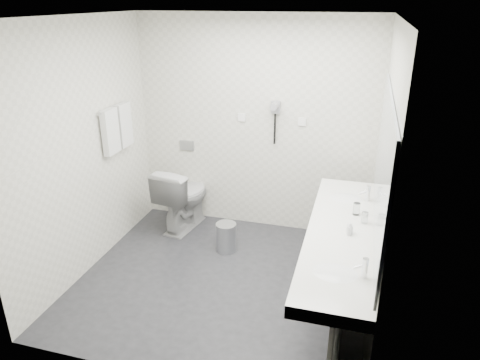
% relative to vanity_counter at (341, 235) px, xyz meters
% --- Properties ---
extents(floor, '(2.80, 2.80, 0.00)m').
position_rel_vanity_counter_xyz_m(floor, '(-1.12, 0.20, -0.80)').
color(floor, '#252529').
rests_on(floor, ground).
extents(ceiling, '(2.80, 2.80, 0.00)m').
position_rel_vanity_counter_xyz_m(ceiling, '(-1.12, 0.20, 1.70)').
color(ceiling, silver).
rests_on(ceiling, wall_back).
extents(wall_back, '(2.80, 0.00, 2.80)m').
position_rel_vanity_counter_xyz_m(wall_back, '(-1.12, 1.50, 0.45)').
color(wall_back, silver).
rests_on(wall_back, floor).
extents(wall_front, '(2.80, 0.00, 2.80)m').
position_rel_vanity_counter_xyz_m(wall_front, '(-1.12, -1.10, 0.45)').
color(wall_front, silver).
rests_on(wall_front, floor).
extents(wall_left, '(0.00, 2.60, 2.60)m').
position_rel_vanity_counter_xyz_m(wall_left, '(-2.52, 0.20, 0.45)').
color(wall_left, silver).
rests_on(wall_left, floor).
extents(wall_right, '(0.00, 2.60, 2.60)m').
position_rel_vanity_counter_xyz_m(wall_right, '(0.27, 0.20, 0.45)').
color(wall_right, silver).
rests_on(wall_right, floor).
extents(vanity_counter, '(0.55, 2.20, 0.10)m').
position_rel_vanity_counter_xyz_m(vanity_counter, '(0.00, 0.00, 0.00)').
color(vanity_counter, white).
rests_on(vanity_counter, floor).
extents(vanity_panel, '(0.03, 2.15, 0.75)m').
position_rel_vanity_counter_xyz_m(vanity_panel, '(0.02, 0.00, -0.42)').
color(vanity_panel, gray).
rests_on(vanity_panel, floor).
extents(vanity_post_far, '(0.06, 0.06, 0.75)m').
position_rel_vanity_counter_xyz_m(vanity_post_far, '(0.05, 1.04, -0.42)').
color(vanity_post_far, silver).
rests_on(vanity_post_far, floor).
extents(mirror, '(0.02, 2.20, 1.05)m').
position_rel_vanity_counter_xyz_m(mirror, '(0.26, 0.00, 0.65)').
color(mirror, '#B2BCC6').
rests_on(mirror, wall_right).
extents(basin_near, '(0.40, 0.31, 0.05)m').
position_rel_vanity_counter_xyz_m(basin_near, '(0.00, -0.65, 0.04)').
color(basin_near, white).
rests_on(basin_near, vanity_counter).
extents(basin_far, '(0.40, 0.31, 0.05)m').
position_rel_vanity_counter_xyz_m(basin_far, '(0.00, 0.65, 0.04)').
color(basin_far, white).
rests_on(basin_far, vanity_counter).
extents(faucet_near, '(0.04, 0.04, 0.15)m').
position_rel_vanity_counter_xyz_m(faucet_near, '(0.19, -0.65, 0.12)').
color(faucet_near, silver).
rests_on(faucet_near, vanity_counter).
extents(faucet_far, '(0.04, 0.04, 0.15)m').
position_rel_vanity_counter_xyz_m(faucet_far, '(0.19, 0.65, 0.12)').
color(faucet_far, silver).
rests_on(faucet_far, vanity_counter).
extents(soap_bottle_a, '(0.05, 0.05, 0.11)m').
position_rel_vanity_counter_xyz_m(soap_bottle_a, '(0.07, -0.04, 0.10)').
color(soap_bottle_a, beige).
rests_on(soap_bottle_a, vanity_counter).
extents(soap_bottle_c, '(0.04, 0.04, 0.11)m').
position_rel_vanity_counter_xyz_m(soap_bottle_c, '(0.07, -0.07, 0.10)').
color(soap_bottle_c, beige).
rests_on(soap_bottle_c, vanity_counter).
extents(glass_left, '(0.07, 0.07, 0.10)m').
position_rel_vanity_counter_xyz_m(glass_left, '(0.18, 0.18, 0.10)').
color(glass_left, silver).
rests_on(glass_left, vanity_counter).
extents(glass_right, '(0.07, 0.07, 0.11)m').
position_rel_vanity_counter_xyz_m(glass_right, '(0.11, 0.32, 0.11)').
color(glass_right, silver).
rests_on(glass_right, vanity_counter).
extents(toilet, '(0.56, 0.84, 0.79)m').
position_rel_vanity_counter_xyz_m(toilet, '(-1.92, 1.17, -0.40)').
color(toilet, white).
rests_on(toilet, floor).
extents(flush_plate, '(0.18, 0.02, 0.12)m').
position_rel_vanity_counter_xyz_m(flush_plate, '(-1.98, 1.49, 0.15)').
color(flush_plate, '#B2B5BA').
rests_on(flush_plate, wall_back).
extents(pedal_bin, '(0.30, 0.30, 0.32)m').
position_rel_vanity_counter_xyz_m(pedal_bin, '(-1.25, 0.76, -0.64)').
color(pedal_bin, '#B2B5BA').
rests_on(pedal_bin, floor).
extents(bin_lid, '(0.23, 0.23, 0.02)m').
position_rel_vanity_counter_xyz_m(bin_lid, '(-1.25, 0.76, -0.48)').
color(bin_lid, '#B2B5BA').
rests_on(bin_lid, pedal_bin).
extents(towel_rail, '(0.02, 0.62, 0.02)m').
position_rel_vanity_counter_xyz_m(towel_rail, '(-2.47, 0.75, 0.75)').
color(towel_rail, silver).
rests_on(towel_rail, wall_left).
extents(towel_near, '(0.07, 0.24, 0.48)m').
position_rel_vanity_counter_xyz_m(towel_near, '(-2.46, 0.61, 0.53)').
color(towel_near, silver).
rests_on(towel_near, towel_rail).
extents(towel_far, '(0.07, 0.24, 0.48)m').
position_rel_vanity_counter_xyz_m(towel_far, '(-2.46, 0.89, 0.53)').
color(towel_far, silver).
rests_on(towel_far, towel_rail).
extents(dryer_cradle, '(0.10, 0.04, 0.14)m').
position_rel_vanity_counter_xyz_m(dryer_cradle, '(-0.88, 1.47, 0.70)').
color(dryer_cradle, gray).
rests_on(dryer_cradle, wall_back).
extents(dryer_barrel, '(0.08, 0.14, 0.08)m').
position_rel_vanity_counter_xyz_m(dryer_barrel, '(-0.88, 1.40, 0.73)').
color(dryer_barrel, gray).
rests_on(dryer_barrel, dryer_cradle).
extents(dryer_cord, '(0.02, 0.02, 0.35)m').
position_rel_vanity_counter_xyz_m(dryer_cord, '(-0.88, 1.46, 0.45)').
color(dryer_cord, black).
rests_on(dryer_cord, dryer_cradle).
extents(switch_plate_a, '(0.09, 0.02, 0.09)m').
position_rel_vanity_counter_xyz_m(switch_plate_a, '(-1.27, 1.49, 0.55)').
color(switch_plate_a, white).
rests_on(switch_plate_a, wall_back).
extents(switch_plate_b, '(0.09, 0.02, 0.09)m').
position_rel_vanity_counter_xyz_m(switch_plate_b, '(-0.57, 1.49, 0.55)').
color(switch_plate_b, white).
rests_on(switch_plate_b, wall_back).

